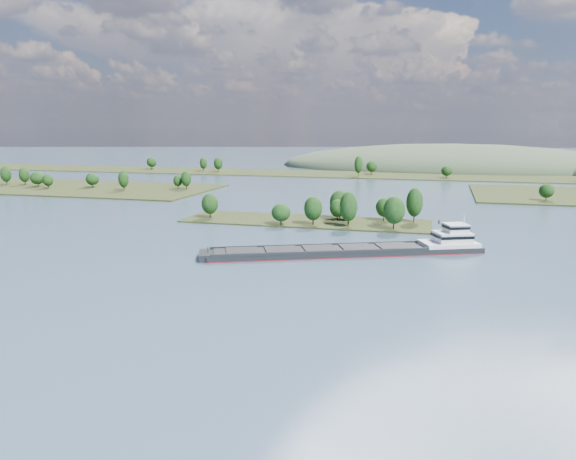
% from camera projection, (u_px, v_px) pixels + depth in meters
% --- Properties ---
extents(ground, '(1800.00, 1800.00, 0.00)m').
position_uv_depth(ground, '(259.00, 254.00, 171.39)').
color(ground, '#36465E').
rests_on(ground, ground).
extents(tree_island, '(100.00, 31.05, 15.05)m').
position_uv_depth(tree_island, '(325.00, 213.00, 224.44)').
color(tree_island, '#252E14').
rests_on(tree_island, ground).
extents(back_shoreline, '(900.00, 60.00, 16.47)m').
position_uv_depth(back_shoreline, '(383.00, 175.00, 434.10)').
color(back_shoreline, '#252E14').
rests_on(back_shoreline, ground).
extents(hill_west, '(320.00, 160.00, 44.00)m').
position_uv_depth(hill_west, '(451.00, 168.00, 515.83)').
color(hill_west, '#374731').
rests_on(hill_west, ground).
extents(cargo_barge, '(83.68, 44.09, 11.75)m').
position_uv_depth(cargo_barge, '(363.00, 249.00, 171.70)').
color(cargo_barge, black).
rests_on(cargo_barge, ground).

